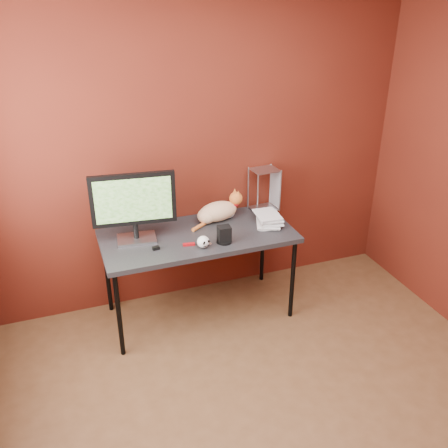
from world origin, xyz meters
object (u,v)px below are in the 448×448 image
object	(u,v)px
monitor	(134,204)
speaker	(224,235)
book_stack	(259,166)
cat	(218,211)
desk	(198,240)
skull_mug	(203,242)

from	to	relation	value
monitor	speaker	bearing A→B (deg)	-15.91
monitor	speaker	world-z (taller)	monitor
speaker	book_stack	world-z (taller)	book_stack
cat	speaker	size ratio (longest dim) A/B	3.64
desk	skull_mug	size ratio (longest dim) A/B	15.15
monitor	cat	distance (m)	0.75
desk	skull_mug	distance (m)	0.24
cat	monitor	bearing A→B (deg)	-179.68
desk	monitor	bearing A→B (deg)	172.96
desk	book_stack	distance (m)	0.75
cat	book_stack	bearing A→B (deg)	-41.15
desk	monitor	xyz separation A→B (m)	(-0.47, 0.06, 0.35)
desk	cat	world-z (taller)	cat
monitor	book_stack	bearing A→B (deg)	3.77
desk	cat	size ratio (longest dim) A/B	3.08
monitor	cat	bearing A→B (deg)	16.51
cat	book_stack	world-z (taller)	book_stack
desk	monitor	distance (m)	0.59
monitor	speaker	distance (m)	0.71
monitor	book_stack	xyz separation A→B (m)	(0.98, -0.05, 0.19)
speaker	cat	bearing A→B (deg)	81.03
monitor	skull_mug	distance (m)	0.58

